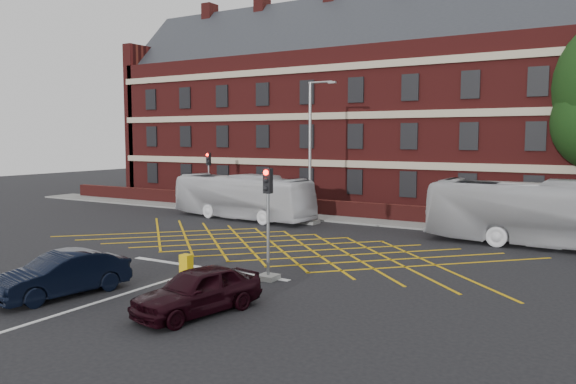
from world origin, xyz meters
The scene contains 16 objects.
ground centered at (0.00, 0.00, 0.00)m, with size 120.00×120.00×0.00m, color black.
victorian_building centered at (0.25, 22.00, 7.84)m, with size 51.00×12.17×20.40m.
boundary_wall centered at (0.00, 13.00, 0.55)m, with size 56.00×0.50×1.10m, color #511715.
far_pavement centered at (0.00, 12.00, 0.06)m, with size 60.00×3.00×0.12m, color slate.
box_junction_hatching centered at (0.00, 2.00, 0.01)m, with size 11.50×0.12×0.02m, color #CC990C.
stop_line centered at (0.00, -3.50, 0.01)m, with size 8.00×0.30×0.02m, color silver.
centre_line centered at (0.00, -10.00, 0.01)m, with size 0.15×14.00×0.02m, color silver.
bus_left centered at (-7.01, 8.88, 1.48)m, with size 2.49×10.64×2.96m, color silver.
bus_right centered at (11.79, 8.69, 1.67)m, with size 2.80×11.98×3.34m, color #BABBBF.
car_navy centered at (-1.67, -9.20, 0.75)m, with size 1.58×4.54×1.50m, color black.
car_maroon centered at (3.58, -8.31, 0.73)m, with size 1.72×4.27×1.45m, color black.
traffic_light_near centered at (3.23, -3.76, 1.76)m, with size 0.70×0.70×4.27m.
traffic_light_far centered at (-12.11, 11.73, 1.76)m, with size 0.70×0.70×4.27m.
street_lamp centered at (-2.05, 9.32, 3.03)m, with size 2.25×1.00×8.83m.
direction_signs centered at (-12.37, 11.17, 1.38)m, with size 1.10×0.16×2.20m.
utility_cabinet centered at (0.33, -5.12, 0.46)m, with size 0.41×0.37×0.92m, color yellow.
Camera 1 is at (14.65, -21.40, 5.43)m, focal length 35.00 mm.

